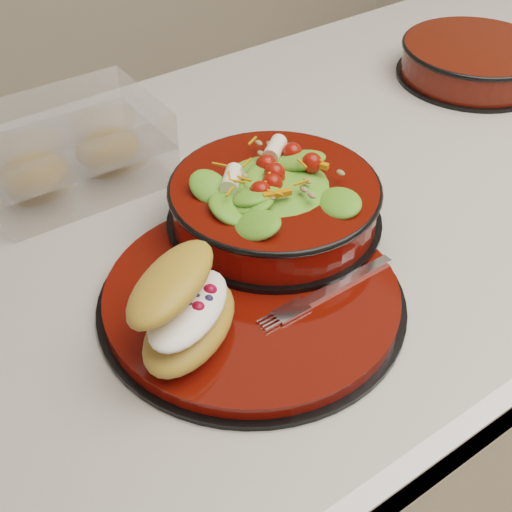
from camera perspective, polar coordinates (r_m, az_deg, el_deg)
island_counter at (r=1.26m, az=8.02°, el=-9.19°), size 1.24×0.74×0.90m
dinner_plate at (r=0.72m, az=-0.26°, el=-3.26°), size 0.31×0.31×0.02m
salad_bowl at (r=0.77m, az=1.49°, el=4.92°), size 0.24×0.24×0.10m
croissant at (r=0.64m, az=-5.70°, el=-4.10°), size 0.14×0.14×0.08m
fork at (r=0.71m, az=5.98°, el=-2.67°), size 0.15×0.02×0.00m
pastry_box at (r=0.90m, az=-14.70°, el=8.24°), size 0.22×0.16×0.09m
extra_bowl at (r=1.18m, az=17.06°, el=14.80°), size 0.23×0.23×0.05m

